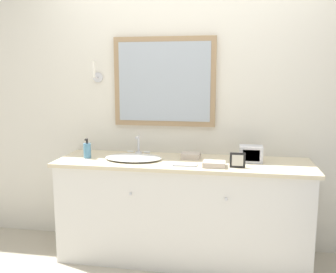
{
  "coord_description": "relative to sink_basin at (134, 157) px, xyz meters",
  "views": [
    {
      "loc": [
        0.4,
        -2.66,
        1.56
      ],
      "look_at": [
        -0.12,
        0.33,
        1.05
      ],
      "focal_mm": 40.0,
      "sensor_mm": 36.0,
      "label": 1
    }
  ],
  "objects": [
    {
      "name": "soap_bottle",
      "position": [
        -0.4,
        -0.01,
        0.05
      ],
      "size": [
        0.06,
        0.06,
        0.17
      ],
      "color": "teal",
      "rests_on": "vanity_counter"
    },
    {
      "name": "sink_basin",
      "position": [
        0.0,
        0.0,
        0.0
      ],
      "size": [
        0.48,
        0.37,
        0.18
      ],
      "color": "white",
      "rests_on": "vanity_counter"
    },
    {
      "name": "wall_back",
      "position": [
        0.41,
        0.35,
        0.41
      ],
      "size": [
        8.0,
        0.18,
        2.55
      ],
      "color": "silver",
      "rests_on": "ground_plane"
    },
    {
      "name": "picture_frame",
      "position": [
        0.86,
        -0.13,
        0.04
      ],
      "size": [
        0.12,
        0.01,
        0.12
      ],
      "color": "black",
      "rests_on": "vanity_counter"
    },
    {
      "name": "hand_towel_far_corner",
      "position": [
        0.47,
        0.12,
        0.01
      ],
      "size": [
        0.16,
        0.13,
        0.05
      ],
      "color": "#B7A899",
      "rests_on": "vanity_counter"
    },
    {
      "name": "metal_tray",
      "position": [
        0.45,
        -0.13,
        -0.01
      ],
      "size": [
        0.19,
        0.09,
        0.01
      ],
      "color": "#ADADB2",
      "rests_on": "vanity_counter"
    },
    {
      "name": "hand_towel_near_sink",
      "position": [
        0.68,
        -0.13,
        0.0
      ],
      "size": [
        0.17,
        0.14,
        0.04
      ],
      "color": "#B7A899",
      "rests_on": "vanity_counter"
    },
    {
      "name": "appliance_box",
      "position": [
        0.96,
        0.08,
        0.05
      ],
      "size": [
        0.18,
        0.13,
        0.13
      ],
      "color": "#BCBCC1",
      "rests_on": "vanity_counter"
    },
    {
      "name": "vanity_counter",
      "position": [
        0.41,
        0.02,
        -0.44
      ],
      "size": [
        2.1,
        0.6,
        0.85
      ],
      "color": "silver",
      "rests_on": "ground_plane"
    }
  ]
}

